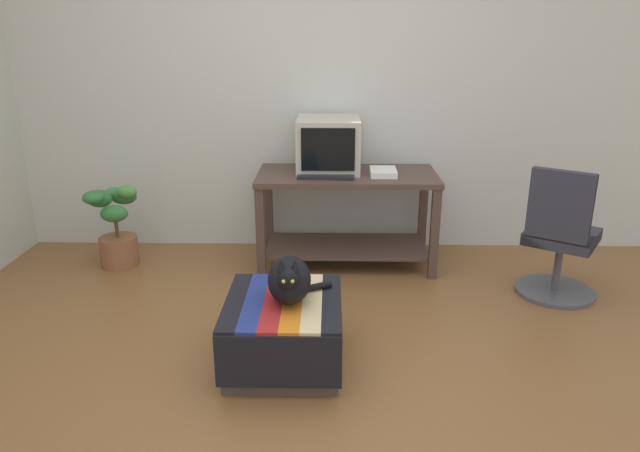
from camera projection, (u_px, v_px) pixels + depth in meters
ground_plane at (308, 382)px, 2.96m from camera, size 14.00×14.00×0.00m
back_wall at (317, 84)px, 4.48m from camera, size 8.00×0.10×2.60m
desk at (347, 203)px, 4.32m from camera, size 1.31×0.64×0.70m
tv_monitor at (328, 145)px, 4.29m from camera, size 0.46×0.50×0.39m
keyboard at (326, 176)px, 4.11m from camera, size 0.41×0.18×0.02m
book at (383, 172)px, 4.19m from camera, size 0.19×0.25×0.04m
ottoman_with_blanket at (284, 331)px, 3.09m from camera, size 0.61×0.70×0.36m
cat at (290, 280)px, 2.99m from camera, size 0.34×0.37×0.28m
potted_plant at (115, 229)px, 4.33m from camera, size 0.36×0.42×0.62m
office_chair at (559, 242)px, 3.78m from camera, size 0.58×0.58×0.89m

